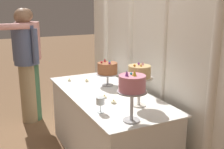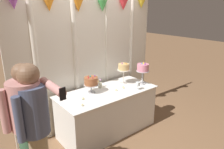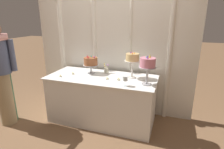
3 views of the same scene
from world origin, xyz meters
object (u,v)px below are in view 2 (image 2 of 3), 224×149
at_px(cake_display_rightmost, 143,68).
at_px(guest_man_pink_jacket, 35,129).
at_px(cake_display_center, 124,68).
at_px(tealight_far_right, 123,88).
at_px(cake_table, 107,111).
at_px(flower_vase, 100,84).
at_px(cake_display_leftmost, 91,82).
at_px(wine_glass, 138,84).
at_px(tealight_far_left, 83,105).
at_px(guest_girl_blue_dress, 29,129).
at_px(tealight_near_right, 116,90).
at_px(tealight_near_left, 83,99).

xyz_separation_m(cake_display_rightmost, guest_man_pink_jacket, (-2.21, -0.47, -0.18)).
relative_size(cake_display_center, tealight_far_right, 8.36).
height_order(cake_table, cake_display_rightmost, cake_display_rightmost).
bearing_deg(cake_display_rightmost, flower_vase, 155.10).
bearing_deg(cake_display_rightmost, cake_display_leftmost, 165.68).
height_order(cake_display_center, cake_display_rightmost, cake_display_rightmost).
xyz_separation_m(wine_glass, guest_man_pink_jacket, (-1.93, -0.31, 0.03)).
height_order(tealight_far_left, guest_girl_blue_dress, guest_girl_blue_dress).
xyz_separation_m(flower_vase, guest_man_pink_jacket, (-1.46, -0.82, 0.07)).
xyz_separation_m(tealight_near_right, tealight_far_right, (0.18, 0.01, 0.00)).
xyz_separation_m(cake_display_rightmost, tealight_near_left, (-1.26, 0.09, -0.29)).
xyz_separation_m(cake_display_leftmost, tealight_far_left, (-0.39, -0.34, -0.19)).
relative_size(cake_display_leftmost, tealight_near_right, 6.42).
relative_size(cake_display_leftmost, tealight_far_right, 6.33).
bearing_deg(wine_glass, flower_vase, 133.11).
bearing_deg(cake_display_center, cake_display_leftmost, 178.71).
distance_m(wine_glass, tealight_near_right, 0.40).
bearing_deg(tealight_far_right, tealight_near_left, 177.28).
bearing_deg(flower_vase, tealight_far_left, -145.09).
distance_m(cake_table, tealight_far_right, 0.52).
bearing_deg(tealight_near_left, cake_display_rightmost, -4.25).
xyz_separation_m(tealight_near_right, guest_man_pink_jacket, (-1.59, -0.51, 0.12)).
bearing_deg(tealight_far_left, cake_display_rightmost, 3.79).
relative_size(cake_display_center, wine_glass, 2.96).
distance_m(cake_display_center, tealight_far_right, 0.39).
bearing_deg(guest_girl_blue_dress, guest_man_pink_jacket, -46.83).
relative_size(tealight_far_left, guest_girl_blue_dress, 0.02).
height_order(cake_display_center, wine_glass, cake_display_center).
relative_size(cake_display_leftmost, cake_display_center, 0.76).
bearing_deg(cake_table, cake_display_center, 13.05).
distance_m(cake_display_center, tealight_far_left, 1.20).
relative_size(guest_girl_blue_dress, guest_man_pink_jacket, 1.00).
bearing_deg(wine_glass, guest_girl_blue_dress, -172.44).
relative_size(cake_display_rightmost, tealight_near_left, 10.70).
xyz_separation_m(cake_display_leftmost, cake_display_center, (0.72, -0.02, 0.11)).
bearing_deg(tealight_far_right, guest_man_pink_jacket, -163.59).
relative_size(cake_display_leftmost, guest_man_pink_jacket, 0.19).
bearing_deg(cake_display_rightmost, guest_girl_blue_dress, -169.52).
relative_size(cake_display_center, flower_vase, 2.50).
height_order(tealight_far_left, tealight_far_right, tealight_far_right).
bearing_deg(cake_display_center, tealight_near_left, -171.68).
distance_m(cake_display_leftmost, tealight_near_right, 0.47).
bearing_deg(flower_vase, wine_glass, -46.89).
distance_m(wine_glass, guest_man_pink_jacket, 1.95).
relative_size(cake_display_center, guest_man_pink_jacket, 0.25).
bearing_deg(cake_display_rightmost, cake_table, 170.32).
bearing_deg(tealight_near_right, tealight_far_left, -170.23).
bearing_deg(tealight_far_right, cake_table, 166.73).
bearing_deg(tealight_far_left, cake_table, 19.01).
relative_size(cake_table, tealight_near_left, 43.09).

